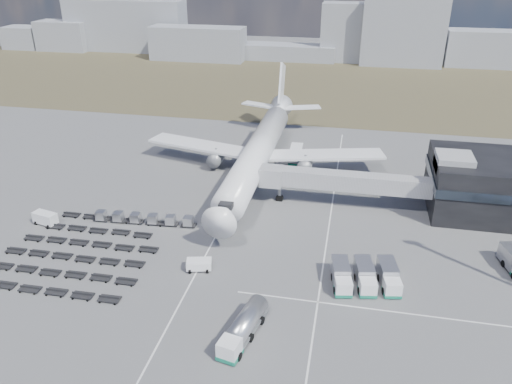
# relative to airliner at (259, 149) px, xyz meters

# --- Properties ---
(ground) EXTENTS (420.00, 420.00, 0.00)m
(ground) POSITION_rel_airliner_xyz_m (0.00, -32.38, -5.29)
(ground) COLOR #565659
(ground) RESTS_ON ground
(grass_strip) EXTENTS (420.00, 90.00, 0.01)m
(grass_strip) POSITION_rel_airliner_xyz_m (0.00, 77.62, -5.29)
(grass_strip) COLOR #47422A
(grass_strip) RESTS_ON ground
(lane_markings) EXTENTS (47.12, 110.00, 0.01)m
(lane_markings) POSITION_rel_airliner_xyz_m (9.77, -29.38, -5.29)
(lane_markings) COLOR silver
(lane_markings) RESTS_ON ground
(jet_bridge) EXTENTS (30.30, 3.80, 7.05)m
(jet_bridge) POSITION_rel_airliner_xyz_m (15.90, -11.95, -0.24)
(jet_bridge) COLOR #939399
(jet_bridge) RESTS_ON ground
(airliner) EXTENTS (51.59, 64.53, 17.62)m
(airliner) POSITION_rel_airliner_xyz_m (0.00, 0.00, 0.00)
(airliner) COLOR white
(airliner) RESTS_ON ground
(skyline) EXTENTS (291.49, 25.44, 25.75)m
(skyline) POSITION_rel_airliner_xyz_m (1.15, 118.56, 3.85)
(skyline) COLOR gray
(skyline) RESTS_ON ground
(fuel_tanker) EXTENTS (4.46, 10.06, 3.15)m
(fuel_tanker) POSITION_rel_airliner_xyz_m (7.73, -48.98, -3.72)
(fuel_tanker) COLOR white
(fuel_tanker) RESTS_ON ground
(pushback_tug) EXTENTS (4.00, 2.83, 1.60)m
(pushback_tug) POSITION_rel_airliner_xyz_m (-1.80, -36.35, -4.49)
(pushback_tug) COLOR white
(pushback_tug) RESTS_ON ground
(utility_van) EXTENTS (4.46, 2.77, 2.22)m
(utility_van) POSITION_rel_airliner_xyz_m (-31.54, -28.78, -4.18)
(utility_van) COLOR white
(utility_van) RESTS_ON ground
(catering_truck) EXTENTS (2.95, 6.66, 3.01)m
(catering_truck) POSITION_rel_airliner_xyz_m (6.68, 7.79, -3.75)
(catering_truck) COLOR white
(catering_truck) RESTS_ON ground
(service_trucks_near) EXTENTS (10.00, 8.24, 2.72)m
(service_trucks_near) POSITION_rel_airliner_xyz_m (22.03, -35.19, -3.81)
(service_trucks_near) COLOR white
(service_trucks_near) RESTS_ON ground
(uld_row) EXTENTS (18.06, 2.82, 1.64)m
(uld_row) POSITION_rel_airliner_xyz_m (-15.11, -25.13, -4.31)
(uld_row) COLOR black
(uld_row) RESTS_ON ground
(baggage_dollies) EXTENTS (23.74, 22.41, 0.70)m
(baggage_dollies) POSITION_rel_airliner_xyz_m (-21.41, -35.90, -4.94)
(baggage_dollies) COLOR black
(baggage_dollies) RESTS_ON ground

